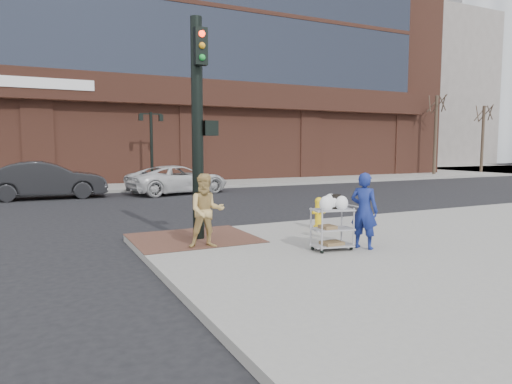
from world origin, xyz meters
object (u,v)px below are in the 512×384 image
sedan_dark (46,180)px  minivan_white (178,179)px  utility_cart (332,225)px  lamp_post (151,140)px  pedestrian_tan (206,211)px  traffic_signal_pole (199,122)px  fire_hydrant (319,213)px  woman_blue (364,211)px

sedan_dark → minivan_white: (5.82, -0.39, -0.14)m
utility_cart → lamp_post: bearing=88.7°
pedestrian_tan → sedan_dark: size_ratio=0.32×
traffic_signal_pole → sedan_dark: bearing=103.8°
lamp_post → sedan_dark: bearing=-148.8°
fire_hydrant → utility_cart: bearing=-117.6°
lamp_post → woman_blue: 17.76m
fire_hydrant → pedestrian_tan: bearing=-166.1°
sedan_dark → utility_cart: size_ratio=4.30×
woman_blue → minivan_white: bearing=-30.6°
sedan_dark → utility_cart: bearing=-159.3°
utility_cart → fire_hydrant: 2.49m
traffic_signal_pole → minivan_white: bearing=76.0°
traffic_signal_pole → pedestrian_tan: traffic_signal_pole is taller
traffic_signal_pole → minivan_white: 12.11m
lamp_post → traffic_signal_pole: traffic_signal_pole is taller
woman_blue → fire_hydrant: (0.45, 2.35, -0.38)m
traffic_signal_pole → sedan_dark: traffic_signal_pole is taller
sedan_dark → minivan_white: bearing=-92.5°
sedan_dark → fire_hydrant: (6.15, -12.06, -0.25)m
woman_blue → utility_cart: woman_blue is taller
pedestrian_tan → sedan_dark: 13.19m
minivan_white → fire_hydrant: bearing=170.1°
sedan_dark → fire_hydrant: size_ratio=6.05×
woman_blue → utility_cart: 0.76m
lamp_post → pedestrian_tan: lamp_post is taller
woman_blue → fire_hydrant: 2.43m
sedan_dark → lamp_post: bearing=-57.5°
sedan_dark → minivan_white: size_ratio=1.01×
fire_hydrant → woman_blue: bearing=-100.9°
woman_blue → sedan_dark: bearing=-8.5°
pedestrian_tan → sedan_dark: bearing=114.5°
minivan_white → fire_hydrant: (0.32, -11.67, -0.11)m
utility_cart → fire_hydrant: (1.15, 2.20, -0.11)m
fire_hydrant → traffic_signal_pole: bearing=178.2°
woman_blue → pedestrian_tan: woman_blue is taller
minivan_white → sedan_dark: bearing=74.6°
fire_hydrant → sedan_dark: bearing=117.0°
woman_blue → lamp_post: bearing=-29.2°
lamp_post → sedan_dark: size_ratio=0.80×
woman_blue → minivan_white: (0.13, 14.02, -0.26)m
woman_blue → minivan_white: woman_blue is taller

